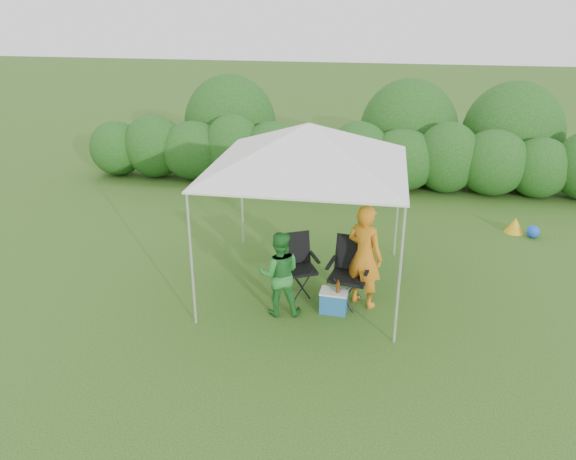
% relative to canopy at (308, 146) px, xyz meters
% --- Properties ---
extents(ground, '(70.00, 70.00, 0.00)m').
position_rel_canopy_xyz_m(ground, '(0.00, -0.50, -2.46)').
color(ground, '#39611E').
extents(hedge, '(13.69, 1.53, 1.80)m').
position_rel_canopy_xyz_m(hedge, '(0.03, 5.50, -1.64)').
color(hedge, '#23561B').
rests_on(hedge, ground).
extents(canopy, '(3.10, 3.10, 2.83)m').
position_rel_canopy_xyz_m(canopy, '(0.00, 0.00, 0.00)').
color(canopy, silver).
rests_on(canopy, ground).
extents(chair_right, '(0.75, 0.70, 1.08)m').
position_rel_canopy_xyz_m(chair_right, '(0.78, -0.40, -1.85)').
color(chair_right, black).
rests_on(chair_right, ground).
extents(chair_left, '(0.76, 0.75, 1.00)m').
position_rel_canopy_xyz_m(chair_left, '(-0.14, -0.23, -1.90)').
color(chair_left, black).
rests_on(chair_left, ground).
extents(man, '(0.74, 0.67, 1.71)m').
position_rel_canopy_xyz_m(man, '(0.98, -0.48, -1.61)').
color(man, orange).
rests_on(man, ground).
extents(woman, '(0.76, 0.64, 1.38)m').
position_rel_canopy_xyz_m(woman, '(-0.29, -0.99, -1.77)').
color(woman, '#287B2E').
rests_on(woman, ground).
extents(cooler, '(0.45, 0.34, 0.36)m').
position_rel_canopy_xyz_m(cooler, '(0.55, -0.80, -2.28)').
color(cooler, '#2363A0').
rests_on(cooler, ground).
extents(bottle, '(0.06, 0.06, 0.22)m').
position_rel_canopy_xyz_m(bottle, '(0.61, -0.84, -1.99)').
color(bottle, '#592D0C').
rests_on(bottle, cooler).
extents(lawn_toy, '(0.65, 0.54, 0.33)m').
position_rel_canopy_xyz_m(lawn_toy, '(4.09, 2.99, -2.31)').
color(lawn_toy, gold).
rests_on(lawn_toy, ground).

